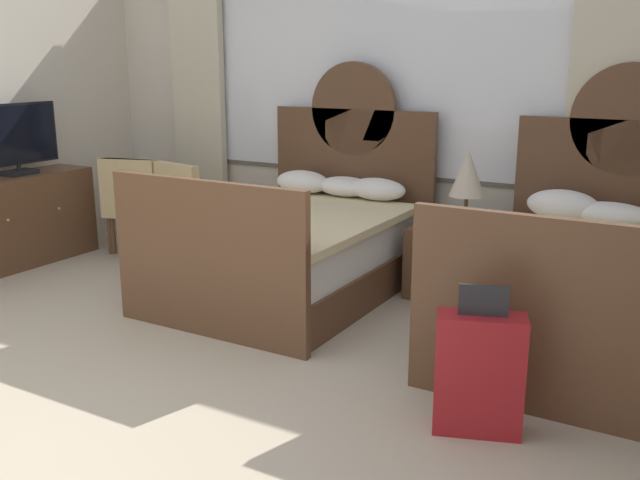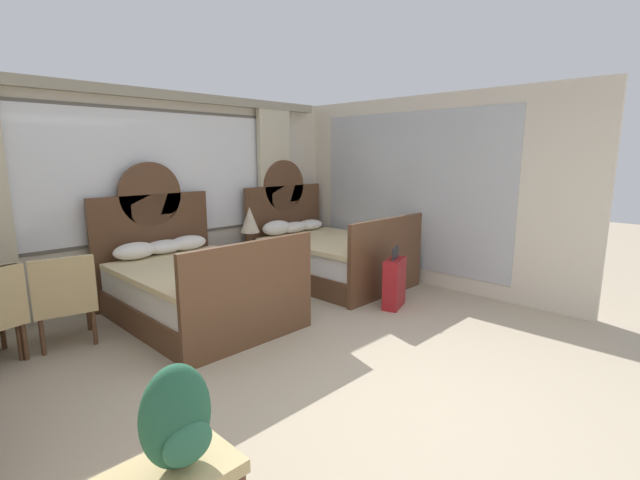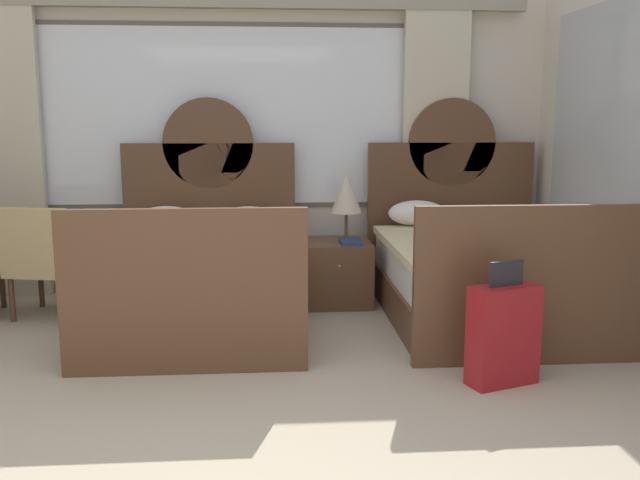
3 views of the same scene
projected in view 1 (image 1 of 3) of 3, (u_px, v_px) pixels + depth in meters
ground_plane at (8, 462)px, 3.27m from camera, size 24.00×24.00×0.00m
wall_back_window at (377, 104)px, 6.19m from camera, size 5.92×0.22×2.70m
bed_near_window at (295, 245)px, 5.57m from camera, size 1.55×2.12×1.79m
bed_near_mirror at (591, 289)px, 4.49m from camera, size 1.55×2.12×1.79m
nightstand_between_beds at (453, 261)px, 5.52m from camera, size 0.60×0.62×0.55m
table_lamp_on_nightstand at (468, 174)px, 5.29m from camera, size 0.27×0.27×0.61m
book_on_nightstand at (464, 230)px, 5.29m from camera, size 0.18×0.26×0.03m
tv_flatscreen at (16, 139)px, 6.18m from camera, size 0.20×0.84×0.62m
armchair_by_window_left at (192, 207)px, 6.39m from camera, size 0.65×0.65×0.92m
armchair_by_window_centre at (140, 200)px, 6.70m from camera, size 0.64×0.64×0.92m
armchair_by_window_right at (137, 199)px, 6.72m from camera, size 0.69×0.69×0.92m
suitcase_on_floor at (479, 373)px, 3.47m from camera, size 0.47×0.32×0.77m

